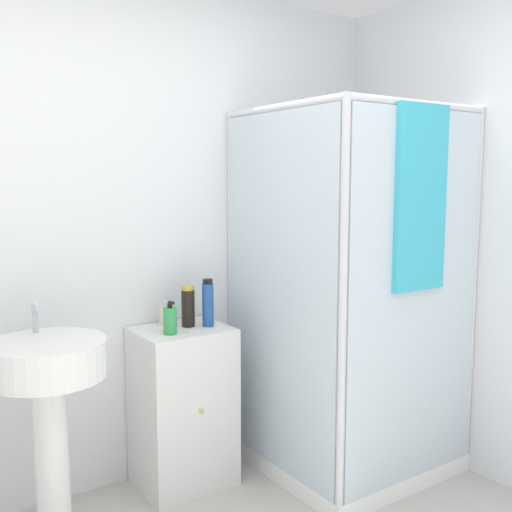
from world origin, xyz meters
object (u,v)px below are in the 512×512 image
object	(u,v)px
soap_dispenser	(170,320)
lotion_bottle_white	(164,315)
shampoo_bottle_blue	(208,303)
sink	(49,391)
shampoo_bottle_tall_black	(188,307)

from	to	relation	value
soap_dispenser	lotion_bottle_white	size ratio (longest dim) A/B	1.21
soap_dispenser	shampoo_bottle_blue	world-z (taller)	shampoo_bottle_blue
sink	lotion_bottle_white	xyz separation A→B (m)	(0.65, 0.28, 0.17)
sink	soap_dispenser	world-z (taller)	sink
sink	shampoo_bottle_blue	bearing A→B (deg)	10.06
sink	shampoo_bottle_blue	xyz separation A→B (m)	(0.83, 0.15, 0.24)
sink	lotion_bottle_white	bearing A→B (deg)	23.21
sink	lotion_bottle_white	distance (m)	0.73
sink	shampoo_bottle_blue	world-z (taller)	shampoo_bottle_blue
shampoo_bottle_tall_black	lotion_bottle_white	world-z (taller)	shampoo_bottle_tall_black
shampoo_bottle_tall_black	soap_dispenser	bearing A→B (deg)	-149.34
sink	shampoo_bottle_tall_black	bearing A→B (deg)	14.94
shampoo_bottle_tall_black	shampoo_bottle_blue	distance (m)	0.10
sink	shampoo_bottle_tall_black	size ratio (longest dim) A/B	4.93
soap_dispenser	lotion_bottle_white	xyz separation A→B (m)	(0.05, 0.16, -0.01)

